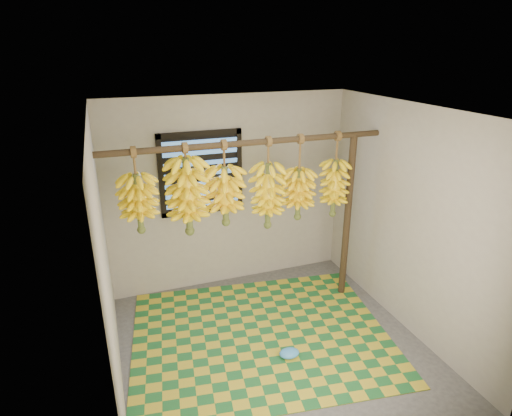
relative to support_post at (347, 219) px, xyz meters
name	(u,v)px	position (x,y,z in m)	size (l,w,h in m)	color
floor	(274,349)	(-1.20, -0.70, -1.00)	(3.00, 3.00, 0.01)	#444444
ceiling	(279,112)	(-1.20, -0.70, 1.40)	(3.00, 3.00, 0.01)	silver
wall_back	(230,193)	(-1.20, 0.80, 0.20)	(3.00, 0.01, 2.40)	gray
wall_left	(106,271)	(-2.71, -0.70, 0.20)	(0.01, 3.00, 2.40)	gray
wall_right	(410,221)	(0.30, -0.70, 0.20)	(0.01, 3.00, 2.40)	gray
window	(201,173)	(-1.55, 0.78, 0.50)	(1.00, 0.04, 1.00)	black
hanging_pole	(251,143)	(-1.20, 0.00, 1.00)	(0.06, 0.06, 3.00)	#3D2F1B
support_post	(347,219)	(0.00, 0.00, 0.00)	(0.08, 0.08, 2.00)	#3D2F1B
woven_mat	(261,335)	(-1.26, -0.46, -0.99)	(2.68, 2.14, 0.01)	#1B5E2A
plastic_bag	(289,353)	(-1.11, -0.88, -0.95)	(0.21, 0.15, 0.08)	#3A8FDA
banana_bunch_a	(139,203)	(-2.35, 0.00, 0.49)	(0.37, 0.37, 0.85)	brown
banana_bunch_b	(188,197)	(-1.87, 0.00, 0.51)	(0.40, 0.40, 0.94)	brown
banana_bunch_c	(225,196)	(-1.48, 0.00, 0.47)	(0.39, 0.39, 0.90)	brown
banana_bunch_d	(268,196)	(-1.01, 0.00, 0.41)	(0.36, 0.36, 1.00)	brown
banana_bunch_e	(298,194)	(-0.65, 0.00, 0.39)	(0.36, 0.36, 0.95)	brown
banana_bunch_f	(334,188)	(-0.20, 0.00, 0.41)	(0.31, 0.31, 0.98)	brown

